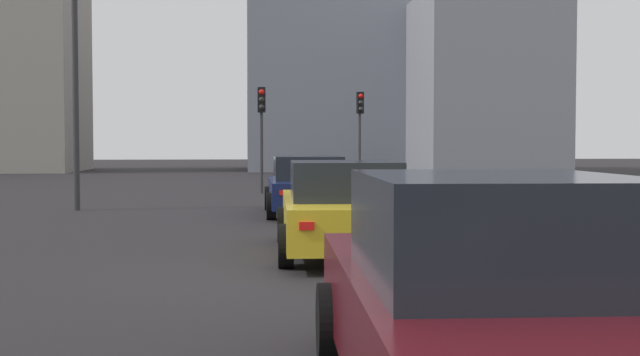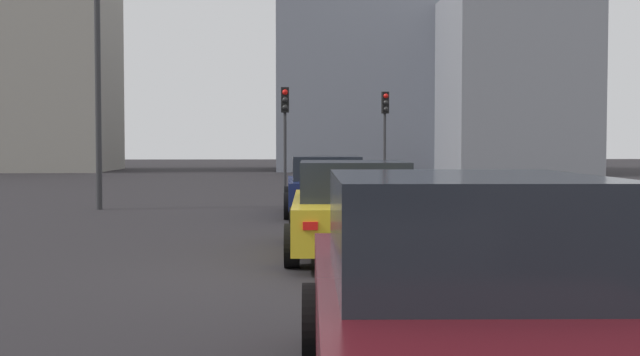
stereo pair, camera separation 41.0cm
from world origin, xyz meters
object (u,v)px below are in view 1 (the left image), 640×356
Objects in this scene: car_maroon_left_third at (488,304)px; street_lamp_kerbside at (75,24)px; car_navy_left_lead at (307,186)px; car_yellow_left_second at (343,209)px; traffic_light_near_left at (360,118)px; traffic_light_near_right at (262,117)px.

street_lamp_kerbside is (17.00, 6.05, 4.20)m from car_maroon_left_third.
car_yellow_left_second is (-7.24, -0.03, 0.02)m from car_navy_left_lead.
car_navy_left_lead is 13.61m from traffic_light_near_left.
traffic_light_near_left is at bearing 134.51° from traffic_light_near_right.
car_yellow_left_second is at bearing 2.10° from traffic_light_near_right.
traffic_light_near_left reaches higher than car_maroon_left_third.
car_navy_left_lead is 1.13× the size of traffic_light_near_left.
car_maroon_left_third is 18.52m from street_lamp_kerbside.
street_lamp_kerbside is at bearing 73.34° from car_navy_left_lead.
car_navy_left_lead is at bearing -21.82° from traffic_light_near_left.
traffic_light_near_right is (23.87, 0.97, 1.97)m from car_maroon_left_third.
car_maroon_left_third is at bearing -14.52° from traffic_light_near_left.
street_lamp_kerbside reaches higher than car_yellow_left_second.
car_navy_left_lead is 1.16× the size of traffic_light_near_right.
car_maroon_left_third reaches higher than car_yellow_left_second.
car_maroon_left_third is (-15.13, 0.00, 0.05)m from car_navy_left_lead.
traffic_light_near_left is (13.06, -3.20, 2.12)m from car_navy_left_lead.
car_maroon_left_third is (-7.90, 0.03, 0.04)m from car_yellow_left_second.
car_navy_left_lead is at bearing 2.24° from car_yellow_left_second.
street_lamp_kerbside is at bearing -37.94° from traffic_light_near_right.
traffic_light_near_right is 0.44× the size of street_lamp_kerbside.
car_navy_left_lead is 0.91× the size of car_yellow_left_second.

